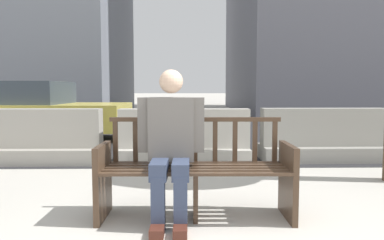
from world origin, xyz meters
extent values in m
cube|color=#28282B|center=(0.00, 8.70, 0.00)|extent=(120.00, 12.00, 0.01)
cube|color=#473323|center=(-0.80, 0.64, 0.33)|extent=(0.06, 0.51, 0.66)
cube|color=#473323|center=(0.84, 0.61, 0.33)|extent=(0.06, 0.51, 0.66)
cube|color=#473323|center=(0.02, 0.62, 0.22)|extent=(0.05, 0.32, 0.45)
cube|color=#473323|center=(0.02, 0.39, 0.45)|extent=(1.60, 0.10, 0.02)
cube|color=#473323|center=(0.02, 0.51, 0.45)|extent=(1.60, 0.10, 0.02)
cube|color=#473323|center=(0.02, 0.62, 0.45)|extent=(1.60, 0.10, 0.02)
cube|color=#473323|center=(0.02, 0.74, 0.45)|extent=(1.60, 0.10, 0.02)
cube|color=#473323|center=(0.03, 0.85, 0.45)|extent=(1.60, 0.10, 0.02)
cube|color=#473323|center=(0.03, 0.86, 0.86)|extent=(1.60, 0.06, 0.04)
cube|color=#473323|center=(-0.72, 0.88, 0.65)|extent=(0.04, 0.03, 0.38)
cube|color=#473323|center=(-0.54, 0.87, 0.65)|extent=(0.04, 0.03, 0.38)
cube|color=#473323|center=(-0.35, 0.87, 0.65)|extent=(0.04, 0.03, 0.38)
cube|color=#473323|center=(-0.16, 0.87, 0.65)|extent=(0.04, 0.03, 0.38)
cube|color=#473323|center=(0.03, 0.86, 0.65)|extent=(0.04, 0.03, 0.38)
cube|color=#473323|center=(0.21, 0.86, 0.65)|extent=(0.04, 0.03, 0.38)
cube|color=#473323|center=(0.40, 0.86, 0.65)|extent=(0.04, 0.03, 0.38)
cube|color=#473323|center=(0.59, 0.85, 0.65)|extent=(0.04, 0.03, 0.38)
cube|color=#473323|center=(0.78, 0.85, 0.65)|extent=(0.04, 0.03, 0.38)
cube|color=#473323|center=(-0.80, 0.62, 0.65)|extent=(0.06, 0.46, 0.03)
cube|color=#473323|center=(0.84, 0.59, 0.65)|extent=(0.06, 0.46, 0.03)
cube|color=#66605B|center=(-0.19, 0.70, 0.79)|extent=(0.40, 0.25, 0.56)
sphere|color=beige|center=(-0.19, 0.68, 1.21)|extent=(0.21, 0.21, 0.21)
cube|color=#333D56|center=(-0.28, 0.48, 0.48)|extent=(0.15, 0.44, 0.14)
cube|color=#333D56|center=(-0.10, 0.48, 0.48)|extent=(0.15, 0.44, 0.14)
cube|color=#333D56|center=(-0.29, 0.31, 0.23)|extent=(0.11, 0.11, 0.45)
cube|color=#333D56|center=(-0.11, 0.31, 0.23)|extent=(0.11, 0.11, 0.45)
cube|color=#4C2319|center=(-0.29, 0.23, 0.04)|extent=(0.11, 0.26, 0.08)
cube|color=#4C2319|center=(-0.11, 0.23, 0.04)|extent=(0.11, 0.26, 0.08)
cube|color=#66605B|center=(-0.44, 0.67, 0.83)|extent=(0.09, 0.12, 0.48)
cube|color=#66605B|center=(0.05, 0.66, 0.83)|extent=(0.09, 0.12, 0.48)
cube|color=#ADA89E|center=(-0.08, 3.13, 0.12)|extent=(2.01, 0.70, 0.24)
cube|color=#ADA89E|center=(-0.08, 3.13, 0.54)|extent=(2.00, 0.32, 0.60)
cube|color=#9E998E|center=(-2.37, 3.18, 0.12)|extent=(2.00, 0.68, 0.24)
cube|color=#9E998E|center=(-2.37, 3.18, 0.54)|extent=(2.00, 0.30, 0.60)
cube|color=gray|center=(2.16, 3.28, 0.12)|extent=(2.01, 0.70, 0.24)
cube|color=gray|center=(2.16, 3.28, 0.54)|extent=(2.00, 0.32, 0.60)
cube|color=#DBC64C|center=(-3.76, 5.70, 0.54)|extent=(4.82, 2.00, 0.56)
cube|color=#38424C|center=(-3.95, 5.70, 1.06)|extent=(2.52, 1.72, 0.49)
cylinder|color=black|center=(-2.26, 6.55, 0.32)|extent=(0.65, 0.24, 0.64)
cylinder|color=black|center=(-2.31, 4.77, 0.32)|extent=(0.65, 0.24, 0.64)
camera|label=1|loc=(-0.08, -2.62, 1.14)|focal=35.00mm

